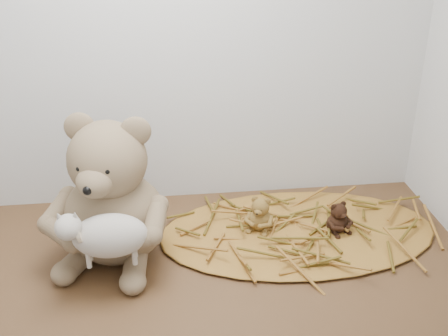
{
  "coord_description": "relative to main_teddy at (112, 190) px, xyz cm",
  "views": [
    {
      "loc": [
        -0.35,
        -88.69,
        66.29
      ],
      "look_at": [
        10.67,
        2.06,
        20.72
      ],
      "focal_mm": 45.0,
      "sensor_mm": 36.0,
      "label": 1
    }
  ],
  "objects": [
    {
      "name": "alcove_shell",
      "position": [
        10.27,
        2.14,
        29.99
      ],
      "size": [
        120.4,
        60.2,
        90.4
      ],
      "color": "#432C17",
      "rests_on": "ground"
    },
    {
      "name": "straw_bed",
      "position": [
        37.88,
        3.26,
        -14.43
      ],
      "size": [
        59.52,
        34.56,
        1.15
      ],
      "primitive_type": "ellipsoid",
      "color": "brown",
      "rests_on": "shelf_floor"
    },
    {
      "name": "main_teddy",
      "position": [
        0.0,
        0.0,
        0.0
      ],
      "size": [
        30.9,
        31.77,
        30.02
      ],
      "primitive_type": null,
      "rotation": [
        0.0,
        0.0,
        -0.31
      ],
      "color": "#826750",
      "rests_on": "shelf_floor"
    },
    {
      "name": "toy_lamb",
      "position": [
        -0.0,
        -10.76,
        -3.4
      ],
      "size": [
        17.37,
        10.6,
        11.23
      ],
      "primitive_type": null,
      "color": "#B6AFA3",
      "rests_on": "main_teddy"
    },
    {
      "name": "mini_teddy_tan",
      "position": [
        29.87,
        4.7,
        -10.02
      ],
      "size": [
        8.48,
        8.63,
        7.66
      ],
      "primitive_type": null,
      "rotation": [
        0.0,
        0.0,
        -0.48
      ],
      "color": "olive",
      "rests_on": "straw_bed"
    },
    {
      "name": "mini_teddy_brown",
      "position": [
        45.89,
        1.82,
        -10.39
      ],
      "size": [
        7.41,
        7.58,
        6.94
      ],
      "primitive_type": null,
      "rotation": [
        0.0,
        0.0,
        0.39
      ],
      "color": "black",
      "rests_on": "straw_bed"
    }
  ]
}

